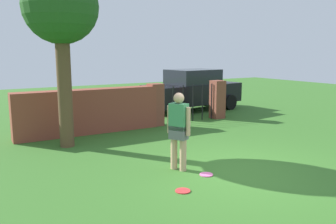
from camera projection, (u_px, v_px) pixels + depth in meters
name	position (u px, v px, depth m)	size (l,w,h in m)	color
ground_plane	(237.00, 173.00, 7.07)	(40.00, 40.00, 0.00)	#336623
brick_wall	(89.00, 111.00, 10.42)	(4.34, 0.50, 1.34)	brown
tree	(61.00, 11.00, 8.48)	(1.87, 1.87, 4.48)	brown
person	(179.00, 128.00, 7.11)	(0.36, 0.49, 1.62)	tan
fence_gate	(188.00, 102.00, 12.19)	(3.04, 0.44, 1.40)	brown
car	(193.00, 90.00, 14.56)	(4.37, 2.31, 1.72)	black
frisbee_pink	(206.00, 175.00, 6.94)	(0.27, 0.27, 0.02)	pink
frisbee_red	(183.00, 191.00, 6.12)	(0.27, 0.27, 0.02)	red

